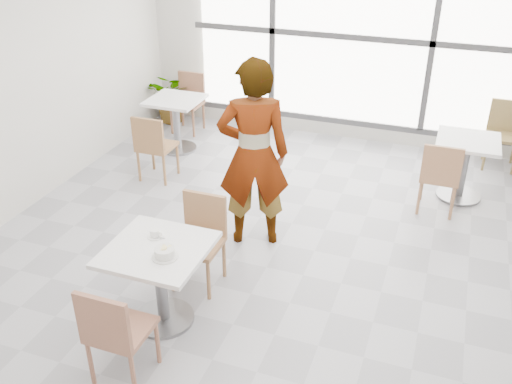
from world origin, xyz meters
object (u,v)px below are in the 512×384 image
(plant_left, at_px, (173,97))
(oatmeal_bowl, at_px, (165,253))
(bg_chair_left_near, at_px, (153,144))
(chair_near, at_px, (114,330))
(main_table, at_px, (159,270))
(chair_far, at_px, (201,234))
(person, at_px, (253,155))
(bg_chair_right_near, at_px, (440,174))
(bg_table_left, at_px, (176,117))
(bg_chair_right_far, at_px, (504,129))
(coffee_cup, at_px, (155,234))
(bg_chair_left_far, at_px, (189,98))
(bg_table_right, at_px, (465,160))

(plant_left, bearing_deg, oatmeal_bowl, -63.07)
(oatmeal_bowl, xyz_separation_m, bg_chair_left_near, (-1.47, 2.42, -0.29))
(chair_near, xyz_separation_m, oatmeal_bowl, (0.10, 0.62, 0.29))
(main_table, xyz_separation_m, chair_far, (0.07, 0.65, -0.02))
(main_table, relative_size, person, 0.41)
(bg_chair_right_near, relative_size, plant_left, 1.09)
(bg_table_left, distance_m, bg_chair_left_near, 0.98)
(bg_table_left, relative_size, bg_chair_right_far, 0.86)
(chair_far, xyz_separation_m, oatmeal_bowl, (0.05, -0.75, 0.29))
(chair_far, height_order, bg_chair_right_far, same)
(main_table, distance_m, coffee_cup, 0.30)
(chair_near, distance_m, coffee_cup, 0.90)
(chair_far, bearing_deg, bg_chair_left_far, 117.59)
(oatmeal_bowl, bearing_deg, bg_chair_right_near, 55.27)
(main_table, relative_size, oatmeal_bowl, 3.81)
(bg_chair_right_near, xyz_separation_m, bg_chair_right_far, (0.69, 1.62, 0.00))
(bg_table_left, relative_size, bg_chair_left_far, 0.86)
(chair_far, bearing_deg, person, 75.18)
(coffee_cup, distance_m, bg_chair_left_near, 2.54)
(bg_table_left, xyz_separation_m, bg_table_right, (3.82, -0.11, 0.00))
(main_table, distance_m, bg_chair_right_near, 3.37)
(chair_near, relative_size, bg_table_left, 1.16)
(bg_table_left, bearing_deg, bg_chair_right_far, 13.47)
(oatmeal_bowl, distance_m, bg_chair_left_far, 4.50)
(chair_near, xyz_separation_m, bg_chair_right_near, (2.03, 3.40, 0.00))
(chair_far, relative_size, bg_chair_right_far, 1.00)
(main_table, height_order, plant_left, plant_left)
(bg_chair_left_far, bearing_deg, oatmeal_bowl, -66.25)
(main_table, distance_m, bg_chair_right_far, 5.10)
(oatmeal_bowl, distance_m, coffee_cup, 0.31)
(coffee_cup, relative_size, plant_left, 0.20)
(bg_table_right, height_order, bg_chair_left_near, bg_chair_left_near)
(bg_chair_right_near, bearing_deg, oatmeal_bowl, 55.27)
(bg_chair_right_far, height_order, plant_left, bg_chair_right_far)
(bg_chair_left_far, distance_m, bg_chair_right_far, 4.43)
(bg_chair_right_far, bearing_deg, oatmeal_bowl, -120.74)
(bg_chair_left_near, distance_m, bg_chair_right_near, 3.42)
(main_table, height_order, bg_table_right, same)
(oatmeal_bowl, distance_m, bg_chair_right_far, 5.13)
(main_table, distance_m, bg_table_left, 3.62)
(main_table, height_order, oatmeal_bowl, oatmeal_bowl)
(oatmeal_bowl, xyz_separation_m, bg_table_left, (-1.65, 3.38, -0.31))
(bg_table_left, bearing_deg, bg_table_right, -1.62)
(plant_left, bearing_deg, bg_table_right, -13.50)
(oatmeal_bowl, xyz_separation_m, bg_chair_right_far, (2.62, 4.40, -0.29))
(chair_near, height_order, person, person)
(bg_table_right, height_order, bg_chair_right_near, bg_chair_right_near)
(main_table, bearing_deg, bg_chair_left_far, 112.77)
(bg_chair_left_far, xyz_separation_m, bg_chair_right_far, (4.42, 0.29, 0.00))
(oatmeal_bowl, distance_m, bg_chair_left_near, 2.84)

